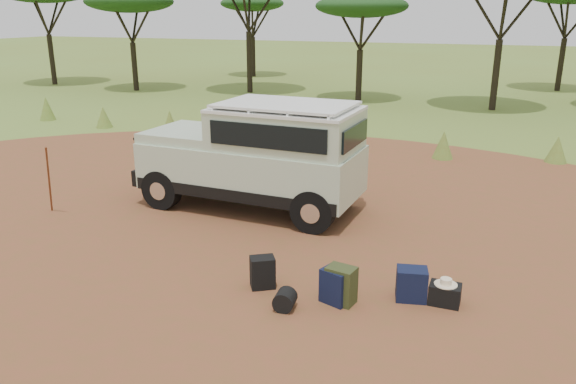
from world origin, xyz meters
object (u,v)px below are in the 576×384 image
(hard_case, at_px, (445,294))
(duffel_navy, at_px, (412,284))
(backpack_olive, at_px, (341,285))
(backpack_black, at_px, (263,272))
(backpack_navy, at_px, (336,286))
(safari_vehicle, at_px, (257,158))
(walking_staff, at_px, (49,180))

(hard_case, bearing_deg, duffel_navy, -175.00)
(duffel_navy, distance_m, hard_case, 0.48)
(hard_case, bearing_deg, backpack_olive, -159.87)
(backpack_black, relative_size, hard_case, 1.14)
(backpack_navy, distance_m, duffel_navy, 1.12)
(safari_vehicle, relative_size, duffel_navy, 9.86)
(backpack_olive, distance_m, duffel_navy, 1.04)
(backpack_navy, bearing_deg, backpack_black, -163.26)
(backpack_olive, bearing_deg, backpack_black, -170.90)
(backpack_navy, distance_m, backpack_olive, 0.08)
(safari_vehicle, xyz_separation_m, backpack_olive, (2.79, -3.31, -0.83))
(walking_staff, bearing_deg, backpack_black, -63.88)
(backpack_olive, distance_m, hard_case, 1.50)
(backpack_olive, height_order, hard_case, backpack_olive)
(backpack_black, xyz_separation_m, duffel_navy, (2.17, 0.43, -0.00))
(backpack_olive, height_order, duffel_navy, backpack_olive)
(backpack_black, relative_size, backpack_navy, 0.96)
(backpack_black, bearing_deg, backpack_navy, -35.29)
(backpack_black, height_order, hard_case, backpack_black)
(safari_vehicle, xyz_separation_m, hard_case, (4.19, -2.81, -0.96))
(backpack_black, xyz_separation_m, hard_case, (2.65, 0.47, -0.09))
(backpack_black, bearing_deg, walking_staff, 132.71)
(backpack_black, relative_size, duffel_navy, 1.01)
(safari_vehicle, relative_size, backpack_black, 9.74)
(duffel_navy, bearing_deg, backpack_black, 178.57)
(safari_vehicle, xyz_separation_m, duffel_navy, (3.72, -2.85, -0.87))
(backpack_black, bearing_deg, backpack_olive, -34.37)
(walking_staff, relative_size, duffel_navy, 3.27)
(backpack_olive, bearing_deg, hard_case, 30.26)
(backpack_black, distance_m, hard_case, 2.69)
(backpack_navy, xyz_separation_m, duffel_navy, (1.01, 0.48, -0.01))
(backpack_black, bearing_deg, hard_case, -22.82)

